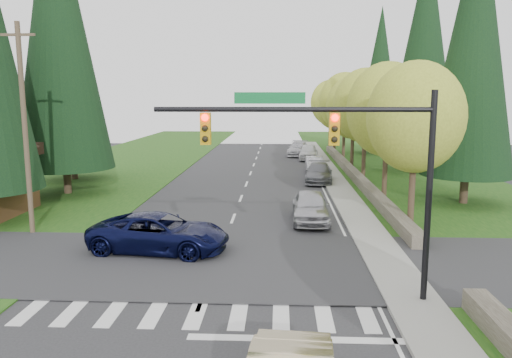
# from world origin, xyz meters

# --- Properties ---
(grass_east) EXTENTS (14.00, 110.00, 0.06)m
(grass_east) POSITION_xyz_m (13.00, 20.00, 0.03)
(grass_east) COLOR #154612
(grass_east) RESTS_ON ground
(grass_west) EXTENTS (14.00, 110.00, 0.06)m
(grass_west) POSITION_xyz_m (-13.00, 20.00, 0.03)
(grass_west) COLOR #154612
(grass_west) RESTS_ON ground
(cross_street) EXTENTS (120.00, 8.00, 0.10)m
(cross_street) POSITION_xyz_m (0.00, 8.00, 0.00)
(cross_street) COLOR #28282B
(cross_street) RESTS_ON ground
(sidewalk_east) EXTENTS (1.80, 80.00, 0.13)m
(sidewalk_east) POSITION_xyz_m (6.90, 22.00, 0.07)
(sidewalk_east) COLOR gray
(sidewalk_east) RESTS_ON ground
(curb_east) EXTENTS (0.20, 80.00, 0.13)m
(curb_east) POSITION_xyz_m (6.05, 22.00, 0.07)
(curb_east) COLOR gray
(curb_east) RESTS_ON ground
(stone_wall_north) EXTENTS (0.70, 40.00, 0.70)m
(stone_wall_north) POSITION_xyz_m (8.60, 30.00, 0.35)
(stone_wall_north) COLOR #4C4438
(stone_wall_north) RESTS_ON ground
(traffic_signal) EXTENTS (8.70, 0.37, 6.80)m
(traffic_signal) POSITION_xyz_m (4.37, 4.50, 4.98)
(traffic_signal) COLOR black
(traffic_signal) RESTS_ON ground
(utility_pole) EXTENTS (1.60, 0.24, 10.00)m
(utility_pole) POSITION_xyz_m (-9.50, 12.00, 5.14)
(utility_pole) COLOR #473828
(utility_pole) RESTS_ON ground
(decid_tree_0) EXTENTS (4.80, 4.80, 8.37)m
(decid_tree_0) POSITION_xyz_m (9.20, 14.00, 5.60)
(decid_tree_0) COLOR #38281C
(decid_tree_0) RESTS_ON ground
(decid_tree_1) EXTENTS (5.20, 5.20, 8.80)m
(decid_tree_1) POSITION_xyz_m (9.30, 21.00, 5.80)
(decid_tree_1) COLOR #38281C
(decid_tree_1) RESTS_ON ground
(decid_tree_2) EXTENTS (5.00, 5.00, 8.82)m
(decid_tree_2) POSITION_xyz_m (9.10, 28.00, 5.93)
(decid_tree_2) COLOR #38281C
(decid_tree_2) RESTS_ON ground
(decid_tree_3) EXTENTS (5.00, 5.00, 8.55)m
(decid_tree_3) POSITION_xyz_m (9.20, 35.00, 5.66)
(decid_tree_3) COLOR #38281C
(decid_tree_3) RESTS_ON ground
(decid_tree_4) EXTENTS (5.40, 5.40, 9.18)m
(decid_tree_4) POSITION_xyz_m (9.30, 42.00, 6.06)
(decid_tree_4) COLOR #38281C
(decid_tree_4) RESTS_ON ground
(decid_tree_5) EXTENTS (4.80, 4.80, 8.30)m
(decid_tree_5) POSITION_xyz_m (9.10, 49.00, 5.53)
(decid_tree_5) COLOR #38281C
(decid_tree_5) RESTS_ON ground
(decid_tree_6) EXTENTS (5.20, 5.20, 8.86)m
(decid_tree_6) POSITION_xyz_m (9.20, 56.00, 5.86)
(decid_tree_6) COLOR #38281C
(decid_tree_6) RESTS_ON ground
(conifer_w_c) EXTENTS (6.46, 6.46, 20.80)m
(conifer_w_c) POSITION_xyz_m (-12.00, 22.00, 11.29)
(conifer_w_c) COLOR #38281C
(conifer_w_c) RESTS_ON ground
(conifer_w_e) EXTENTS (5.78, 5.78, 18.80)m
(conifer_w_e) POSITION_xyz_m (-14.00, 28.00, 10.29)
(conifer_w_e) COLOR #38281C
(conifer_w_e) RESTS_ON ground
(conifer_e_a) EXTENTS (5.44, 5.44, 17.80)m
(conifer_e_a) POSITION_xyz_m (14.00, 20.00, 9.79)
(conifer_e_a) COLOR #38281C
(conifer_e_a) RESTS_ON ground
(conifer_e_b) EXTENTS (6.12, 6.12, 19.80)m
(conifer_e_b) POSITION_xyz_m (15.00, 34.00, 10.79)
(conifer_e_b) COLOR #38281C
(conifer_e_b) RESTS_ON ground
(conifer_e_c) EXTENTS (5.10, 5.10, 16.80)m
(conifer_e_c) POSITION_xyz_m (14.00, 48.00, 9.29)
(conifer_e_c) COLOR #38281C
(conifer_e_c) RESTS_ON ground
(suv_navy) EXTENTS (6.25, 3.47, 1.65)m
(suv_navy) POSITION_xyz_m (-2.59, 9.44, 0.83)
(suv_navy) COLOR black
(suv_navy) RESTS_ON ground
(parked_car_a) EXTENTS (2.00, 4.83, 1.64)m
(parked_car_a) POSITION_xyz_m (4.20, 15.04, 0.82)
(parked_car_a) COLOR #AAAAAF
(parked_car_a) RESTS_ON ground
(parked_car_b) EXTENTS (2.50, 5.23, 1.47)m
(parked_car_b) POSITION_xyz_m (5.60, 27.61, 0.74)
(parked_car_b) COLOR slate
(parked_car_b) RESTS_ON ground
(parked_car_c) EXTENTS (1.48, 4.19, 1.38)m
(parked_car_c) POSITION_xyz_m (5.60, 32.85, 0.69)
(parked_car_c) COLOR #AEADB2
(parked_car_c) RESTS_ON ground
(parked_car_d) EXTENTS (2.30, 4.94, 1.64)m
(parked_car_d) POSITION_xyz_m (5.60, 41.81, 0.82)
(parked_car_d) COLOR silver
(parked_car_d) RESTS_ON ground
(parked_car_e) EXTENTS (2.86, 5.65, 1.57)m
(parked_car_e) POSITION_xyz_m (4.66, 45.62, 0.79)
(parked_car_e) COLOR #B0B0B5
(parked_car_e) RESTS_ON ground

